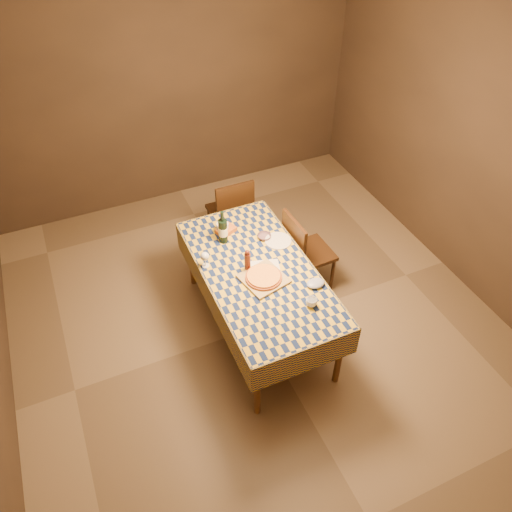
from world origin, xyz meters
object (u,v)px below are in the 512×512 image
at_px(dining_table, 258,277).
at_px(chair_right, 303,250).
at_px(wine_bottle, 223,231).
at_px(pizza, 264,277).
at_px(cutting_board, 264,279).
at_px(bowl, 264,237).
at_px(chair_far, 232,211).
at_px(white_plate, 278,241).

height_order(dining_table, chair_right, chair_right).
bearing_deg(wine_bottle, pizza, -77.80).
bearing_deg(cutting_board, dining_table, 87.71).
distance_m(dining_table, bowl, 0.45).
bearing_deg(chair_far, pizza, -99.70).
bearing_deg(dining_table, wine_bottle, 105.62).
height_order(pizza, white_plate, pizza).
relative_size(bowl, chair_right, 0.14).
bearing_deg(bowl, pizza, -115.24).
distance_m(cutting_board, white_plate, 0.52).
height_order(white_plate, chair_right, chair_right).
bearing_deg(white_plate, chair_right, 7.55).
distance_m(bowl, chair_right, 0.48).
bearing_deg(white_plate, cutting_board, -129.73).
distance_m(bowl, white_plate, 0.14).
bearing_deg(chair_far, chair_right, -64.89).
relative_size(cutting_board, bowl, 2.70).
relative_size(white_plate, chair_right, 0.27).
distance_m(pizza, chair_far, 1.36).
xyz_separation_m(wine_bottle, chair_right, (0.76, -0.17, -0.38)).
height_order(cutting_board, chair_right, chair_right).
bearing_deg(chair_right, bowl, 172.16).
xyz_separation_m(cutting_board, pizza, (0.00, 0.00, 0.03)).
relative_size(cutting_board, chair_far, 0.37).
distance_m(cutting_board, chair_right, 0.81).
distance_m(bowl, wine_bottle, 0.40).
distance_m(wine_bottle, chair_right, 0.87).
xyz_separation_m(cutting_board, chair_far, (0.22, 1.31, -0.26)).
relative_size(bowl, white_plate, 0.52).
xyz_separation_m(dining_table, chair_right, (0.63, 0.32, -0.17)).
bearing_deg(dining_table, white_plate, 40.37).
relative_size(white_plate, chair_far, 0.27).
relative_size(dining_table, chair_far, 1.98).
relative_size(bowl, wine_bottle, 0.38).
bearing_deg(bowl, white_plate, -43.91).
height_order(cutting_board, wine_bottle, wine_bottle).
xyz_separation_m(dining_table, chair_far, (0.22, 1.19, -0.17)).
bearing_deg(chair_right, chair_far, 115.11).
relative_size(cutting_board, chair_right, 0.37).
height_order(dining_table, bowl, bowl).
bearing_deg(bowl, cutting_board, -115.24).
bearing_deg(chair_right, cutting_board, -145.27).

